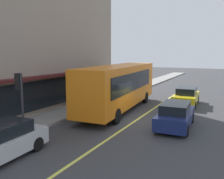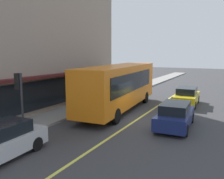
% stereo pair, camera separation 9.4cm
% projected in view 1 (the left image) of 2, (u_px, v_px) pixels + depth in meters
% --- Properties ---
extents(ground, '(120.00, 120.00, 0.00)m').
position_uv_depth(ground, '(136.00, 120.00, 16.13)').
color(ground, '#38383A').
extents(sidewalk, '(80.00, 2.44, 0.15)m').
position_uv_depth(sidewalk, '(71.00, 111.00, 18.53)').
color(sidewalk, gray).
rests_on(sidewalk, ground).
extents(lane_centre_stripe, '(36.00, 0.16, 0.01)m').
position_uv_depth(lane_centre_stripe, '(136.00, 120.00, 16.13)').
color(lane_centre_stripe, '#D8D14C').
rests_on(lane_centre_stripe, ground).
extents(bus, '(11.28, 3.32, 3.50)m').
position_uv_depth(bus, '(120.00, 85.00, 18.74)').
color(bus, orange).
rests_on(bus, ground).
extents(traffic_light, '(0.30, 0.52, 3.20)m').
position_uv_depth(traffic_light, '(19.00, 88.00, 13.37)').
color(traffic_light, '#2D2D33').
rests_on(traffic_light, sidewalk).
extents(car_navy, '(4.39, 2.05, 1.52)m').
position_uv_depth(car_navy, '(175.00, 115.00, 14.53)').
color(car_navy, navy).
rests_on(car_navy, ground).
extents(car_yellow, '(4.38, 2.03, 1.52)m').
position_uv_depth(car_yellow, '(186.00, 96.00, 20.85)').
color(car_yellow, yellow).
rests_on(car_yellow, ground).
extents(pedestrian_by_curb, '(0.34, 0.34, 1.68)m').
position_uv_depth(pedestrian_by_curb, '(118.00, 86.00, 24.16)').
color(pedestrian_by_curb, black).
rests_on(pedestrian_by_curb, sidewalk).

